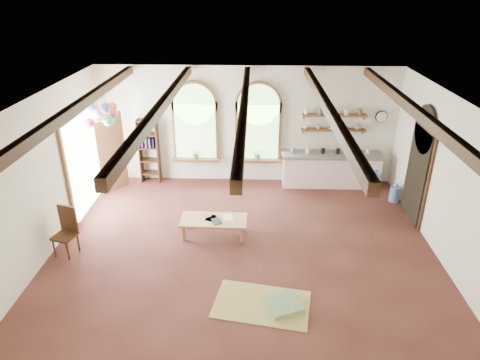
{
  "coord_description": "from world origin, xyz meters",
  "views": [
    {
      "loc": [
        0.19,
        -7.6,
        5.16
      ],
      "look_at": [
        -0.09,
        0.6,
        1.33
      ],
      "focal_mm": 32.0,
      "sensor_mm": 36.0,
      "label": 1
    }
  ],
  "objects_px": {
    "coffee_table": "(214,221)",
    "balloon_cluster": "(101,113)",
    "side_chair": "(66,241)",
    "kitchen_counter": "(331,169)"
  },
  "relations": [
    {
      "from": "side_chair",
      "to": "balloon_cluster",
      "type": "height_order",
      "value": "balloon_cluster"
    },
    {
      "from": "kitchen_counter",
      "to": "side_chair",
      "type": "bearing_deg",
      "value": -149.55
    },
    {
      "from": "balloon_cluster",
      "to": "coffee_table",
      "type": "bearing_deg",
      "value": -29.2
    },
    {
      "from": "kitchen_counter",
      "to": "side_chair",
      "type": "height_order",
      "value": "side_chair"
    },
    {
      "from": "coffee_table",
      "to": "side_chair",
      "type": "distance_m",
      "value": 3.08
    },
    {
      "from": "side_chair",
      "to": "balloon_cluster",
      "type": "bearing_deg",
      "value": 84.17
    },
    {
      "from": "coffee_table",
      "to": "balloon_cluster",
      "type": "xyz_separation_m",
      "value": [
        -2.74,
        1.53,
        1.97
      ]
    },
    {
      "from": "coffee_table",
      "to": "side_chair",
      "type": "xyz_separation_m",
      "value": [
        -2.97,
        -0.79,
        -0.07
      ]
    },
    {
      "from": "coffee_table",
      "to": "balloon_cluster",
      "type": "relative_size",
      "value": 1.28
    },
    {
      "from": "coffee_table",
      "to": "side_chair",
      "type": "relative_size",
      "value": 1.42
    }
  ]
}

